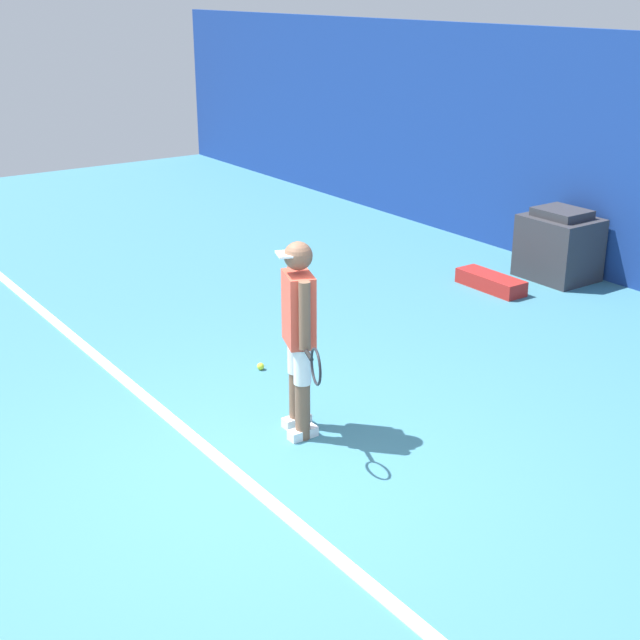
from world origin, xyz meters
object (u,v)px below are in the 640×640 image
Objects in this scene: tennis_player at (299,331)px; tennis_ball at (261,366)px; covered_chair at (559,246)px; equipment_bag at (491,282)px.

tennis_player reaches higher than tennis_ball.
tennis_player is 1.84× the size of covered_chair.
tennis_player is 23.32× the size of tennis_ball.
covered_chair is (-1.52, 4.81, -0.47)m from tennis_player.
tennis_ball is 3.48m from equipment_bag.
tennis_player is 4.27m from equipment_bag.
tennis_ball is 0.08× the size of covered_chair.
tennis_ball is 0.08× the size of equipment_bag.
equipment_bag is at bearing 134.45° from tennis_player.
tennis_ball is 4.45m from covered_chair.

